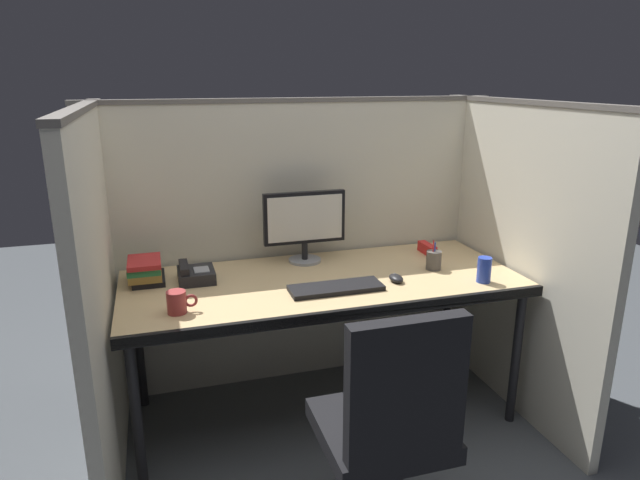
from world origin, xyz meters
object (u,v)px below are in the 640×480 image
at_px(monitor_center, 305,222).
at_px(book_stack, 145,271).
at_px(desk, 324,289).
at_px(soda_can, 484,270).
at_px(keyboard_main, 336,288).
at_px(computer_mouse, 396,278).
at_px(pen_cup, 434,260).
at_px(desk_phone, 195,274).
at_px(red_stapler, 427,249).
at_px(office_chair, 385,461).
at_px(coffee_mug, 177,302).

bearing_deg(monitor_center, book_stack, -174.44).
bearing_deg(desk, soda_can, -19.36).
relative_size(keyboard_main, computer_mouse, 4.48).
distance_m(monitor_center, pen_cup, 0.69).
height_order(computer_mouse, desk_phone, desk_phone).
xyz_separation_m(keyboard_main, red_stapler, (0.65, 0.37, 0.02)).
height_order(soda_can, book_stack, soda_can).
height_order(office_chair, book_stack, office_chair).
relative_size(keyboard_main, coffee_mug, 3.41).
height_order(office_chair, keyboard_main, office_chair).
height_order(desk, coffee_mug, coffee_mug).
bearing_deg(keyboard_main, desk_phone, 153.08).
bearing_deg(desk, desk_phone, 165.20).
height_order(book_stack, red_stapler, book_stack).
distance_m(computer_mouse, pen_cup, 0.28).
height_order(keyboard_main, computer_mouse, computer_mouse).
relative_size(office_chair, computer_mouse, 10.16).
xyz_separation_m(soda_can, desk_phone, (-1.31, 0.41, -0.03)).
bearing_deg(coffee_mug, keyboard_main, 4.25).
bearing_deg(red_stapler, office_chair, -122.75).
bearing_deg(monitor_center, keyboard_main, -86.24).
height_order(desk, keyboard_main, keyboard_main).
bearing_deg(office_chair, red_stapler, 62.34).
xyz_separation_m(soda_can, book_stack, (-1.54, 0.46, -0.00)).
height_order(keyboard_main, soda_can, soda_can).
xyz_separation_m(coffee_mug, red_stapler, (1.36, 0.43, -0.02)).
bearing_deg(computer_mouse, desk_phone, 162.66).
xyz_separation_m(desk, monitor_center, (-0.02, 0.28, 0.27)).
bearing_deg(monitor_center, soda_can, -36.19).
relative_size(pen_cup, soda_can, 1.25).
height_order(monitor_center, book_stack, monitor_center).
height_order(coffee_mug, book_stack, book_stack).
distance_m(desk, office_chair, 0.93).
xyz_separation_m(keyboard_main, computer_mouse, (0.31, 0.02, 0.01)).
xyz_separation_m(office_chair, computer_mouse, (0.36, 0.74, 0.39)).
xyz_separation_m(keyboard_main, coffee_mug, (-0.71, -0.05, 0.04)).
bearing_deg(computer_mouse, red_stapler, 45.60).
distance_m(keyboard_main, pen_cup, 0.58).
bearing_deg(book_stack, coffee_mug, -73.01).
bearing_deg(monitor_center, desk, -86.69).
bearing_deg(coffee_mug, desk_phone, 74.63).
bearing_deg(keyboard_main, monitor_center, 93.76).
height_order(coffee_mug, red_stapler, coffee_mug).
relative_size(monitor_center, keyboard_main, 1.00).
relative_size(computer_mouse, desk_phone, 0.51).
relative_size(keyboard_main, book_stack, 1.91).
bearing_deg(soda_can, red_stapler, 96.35).
distance_m(desk, desk_phone, 0.62).
height_order(desk, pen_cup, pen_cup).
distance_m(monitor_center, red_stapler, 0.71).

